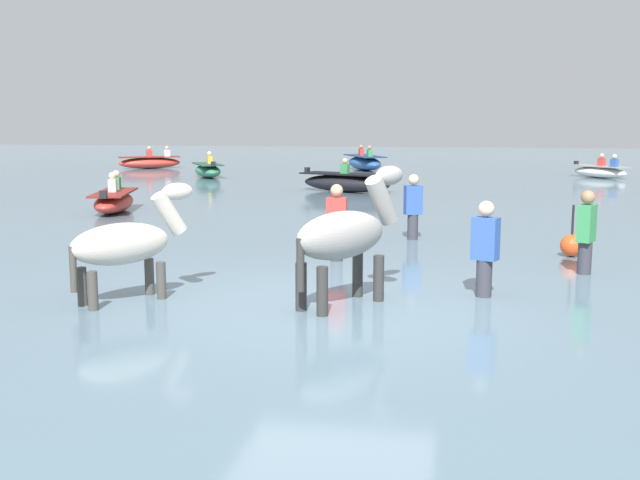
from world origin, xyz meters
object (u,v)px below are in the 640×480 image
(horse_lead_grey, at_px, (346,239))
(person_onlooker_left, at_px, (585,243))
(channel_buoy, at_px, (572,245))
(boat_distant_east, at_px, (150,162))
(person_onlooker_right, at_px, (337,232))
(person_wading_close, at_px, (413,215))
(boat_near_port, at_px, (208,170))
(boat_mid_outer, at_px, (114,201))
(boat_near_starboard, at_px, (600,171))
(boat_mid_channel, at_px, (365,163))
(boat_far_offshore, at_px, (346,182))
(horse_trailing_pinto, at_px, (126,247))
(person_spectator_far, at_px, (485,261))

(horse_lead_grey, xyz_separation_m, person_onlooker_left, (3.14, 2.49, -0.35))
(horse_lead_grey, bearing_deg, person_onlooker_left, 38.39)
(horse_lead_grey, height_order, channel_buoy, horse_lead_grey)
(horse_lead_grey, height_order, boat_distant_east, horse_lead_grey)
(person_onlooker_right, height_order, person_wading_close, same)
(boat_near_port, distance_m, boat_mid_outer, 11.35)
(boat_near_starboard, relative_size, person_wading_close, 1.42)
(boat_near_starboard, height_order, boat_mid_outer, boat_mid_outer)
(boat_mid_channel, bearing_deg, horse_lead_grey, -83.09)
(horse_lead_grey, xyz_separation_m, boat_far_offshore, (-2.24, 14.51, -0.52))
(horse_lead_grey, bearing_deg, channel_buoy, 51.39)
(boat_near_starboard, distance_m, channel_buoy, 18.52)
(horse_trailing_pinto, bearing_deg, boat_mid_outer, 116.78)
(boat_near_port, height_order, person_onlooker_left, person_onlooker_left)
(horse_lead_grey, height_order, horse_trailing_pinto, horse_lead_grey)
(boat_distant_east, distance_m, person_onlooker_left, 27.14)
(horse_trailing_pinto, bearing_deg, horse_lead_grey, 7.11)
(horse_trailing_pinto, bearing_deg, boat_near_port, 106.38)
(channel_buoy, bearing_deg, person_onlooker_right, -163.64)
(horse_trailing_pinto, xyz_separation_m, person_wading_close, (3.13, 5.62, -0.22))
(horse_lead_grey, xyz_separation_m, person_wading_close, (0.46, 5.29, -0.35))
(horse_lead_grey, distance_m, boat_mid_channel, 25.23)
(boat_near_port, xyz_separation_m, boat_distant_east, (-4.48, 4.78, 0.01))
(boat_mid_outer, distance_m, channel_buoy, 11.06)
(person_onlooker_left, bearing_deg, horse_lead_grey, -141.61)
(boat_near_port, relative_size, person_onlooker_left, 1.57)
(boat_near_starboard, xyz_separation_m, boat_mid_channel, (-9.61, 2.89, 0.08))
(boat_mid_outer, relative_size, person_onlooker_left, 1.63)
(horse_lead_grey, bearing_deg, boat_near_port, 113.55)
(boat_near_port, bearing_deg, boat_mid_outer, -82.46)
(horse_lead_grey, distance_m, person_wading_close, 5.32)
(boat_near_port, relative_size, boat_mid_channel, 0.72)
(boat_near_starboard, distance_m, person_spectator_far, 21.96)
(boat_mid_channel, relative_size, person_spectator_far, 2.19)
(horse_lead_grey, distance_m, boat_near_port, 21.32)
(boat_near_starboard, bearing_deg, person_onlooker_right, -110.36)
(horse_lead_grey, relative_size, boat_distant_east, 0.71)
(person_spectator_far, bearing_deg, horse_lead_grey, -155.89)
(boat_near_starboard, bearing_deg, person_onlooker_left, -99.91)
(boat_near_starboard, relative_size, boat_far_offshore, 0.72)
(boat_near_port, distance_m, person_onlooker_right, 18.47)
(boat_mid_channel, xyz_separation_m, person_onlooker_right, (2.45, -22.20, 0.13))
(horse_trailing_pinto, distance_m, person_onlooker_right, 3.81)
(boat_far_offshore, height_order, person_spectator_far, person_spectator_far)
(horse_lead_grey, relative_size, person_onlooker_left, 1.26)
(person_onlooker_left, xyz_separation_m, channel_buoy, (0.01, 1.46, -0.27))
(boat_near_port, distance_m, channel_buoy, 19.47)
(person_spectator_far, relative_size, channel_buoy, 1.91)
(horse_trailing_pinto, distance_m, boat_far_offshore, 14.86)
(horse_trailing_pinto, distance_m, boat_mid_channel, 25.38)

